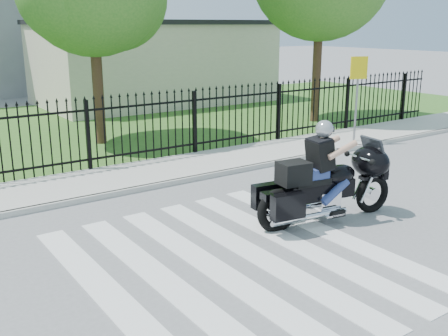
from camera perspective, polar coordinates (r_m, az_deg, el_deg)
ground at (r=8.18m, az=1.19°, el=-10.11°), size 120.00×120.00×0.00m
crosswalk at (r=8.18m, az=1.19°, el=-10.08°), size 5.00×5.50×0.01m
sidewalk at (r=12.29m, az=-12.65°, el=-1.35°), size 40.00×2.00×0.12m
curb at (r=11.41m, az=-10.72°, el=-2.55°), size 40.00×0.12×0.12m
grass_strip at (r=18.81m, az=-20.89°, el=3.62°), size 40.00×12.00×0.02m
iron_fence at (r=13.00m, az=-14.57°, el=3.27°), size 26.00×0.04×1.80m
building_low at (r=24.79m, az=-7.65°, el=11.17°), size 10.00×6.00×3.50m
building_low_roof at (r=24.72m, az=-7.81°, el=15.45°), size 10.20×6.20×0.20m
motorcycle_rider at (r=9.65m, az=10.87°, el=-1.30°), size 2.92×1.21×1.94m
traffic_sign at (r=16.06m, az=14.39°, el=9.14°), size 0.53×0.21×2.50m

